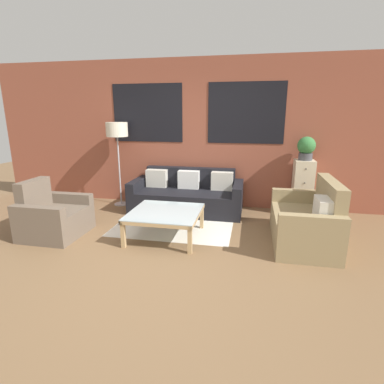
% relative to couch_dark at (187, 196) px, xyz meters
% --- Properties ---
extents(ground_plane, '(16.00, 16.00, 0.00)m').
position_rel_couch_dark_xyz_m(ground_plane, '(0.07, -1.95, -0.28)').
color(ground_plane, brown).
extents(wall_back_brick, '(8.40, 0.09, 2.80)m').
position_rel_couch_dark_xyz_m(wall_back_brick, '(0.07, 0.49, 1.12)').
color(wall_back_brick, brown).
rests_on(wall_back_brick, ground_plane).
extents(rug, '(1.91, 1.50, 0.00)m').
position_rel_couch_dark_xyz_m(rug, '(-0.04, -0.73, -0.28)').
color(rug, silver).
rests_on(rug, ground_plane).
extents(couch_dark, '(2.05, 0.88, 0.78)m').
position_rel_couch_dark_xyz_m(couch_dark, '(0.00, 0.00, 0.00)').
color(couch_dark, black).
rests_on(couch_dark, ground_plane).
extents(settee_vintage, '(0.80, 1.41, 0.92)m').
position_rel_couch_dark_xyz_m(settee_vintage, '(1.97, -1.12, 0.03)').
color(settee_vintage, '#99845B').
rests_on(settee_vintage, ground_plane).
extents(armchair_corner, '(0.80, 0.88, 0.84)m').
position_rel_couch_dark_xyz_m(armchair_corner, '(-1.73, -1.55, -0.01)').
color(armchair_corner, '#6B5B4C').
rests_on(armchair_corner, ground_plane).
extents(coffee_table, '(1.01, 1.01, 0.41)m').
position_rel_couch_dark_xyz_m(coffee_table, '(-0.04, -1.31, 0.07)').
color(coffee_table, silver).
rests_on(coffee_table, ground_plane).
extents(floor_lamp, '(0.41, 0.41, 1.63)m').
position_rel_couch_dark_xyz_m(floor_lamp, '(-1.40, 0.13, 1.15)').
color(floor_lamp, '#B2B2B7').
rests_on(floor_lamp, ground_plane).
extents(drawer_cabinet, '(0.34, 0.38, 1.00)m').
position_rel_couch_dark_xyz_m(drawer_cabinet, '(2.09, 0.23, 0.21)').
color(drawer_cabinet, beige).
rests_on(drawer_cabinet, ground_plane).
extents(potted_plant, '(0.31, 0.31, 0.41)m').
position_rel_couch_dark_xyz_m(potted_plant, '(2.09, 0.23, 0.93)').
color(potted_plant, '#47474C').
rests_on(potted_plant, drawer_cabinet).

